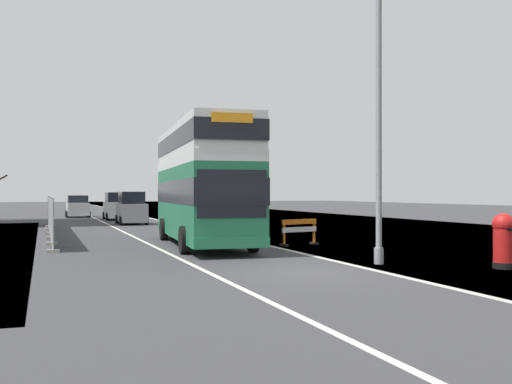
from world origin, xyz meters
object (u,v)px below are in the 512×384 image
object	(u,v)px
red_pillar_postbox	(503,238)
car_receding_far	(78,207)
lamppost_foreground	(379,133)
roadworks_barrier	(299,229)
car_receding_mid	(117,207)
double_decker_bus	(203,182)
car_oncoming_near	(132,209)

from	to	relation	value
red_pillar_postbox	car_receding_far	bearing A→B (deg)	102.66
lamppost_foreground	roadworks_barrier	bearing A→B (deg)	86.72
car_receding_mid	double_decker_bus	bearing A→B (deg)	-88.72
lamppost_foreground	double_decker_bus	bearing A→B (deg)	112.34
car_receding_mid	car_receding_far	xyz separation A→B (m)	(-2.73, 6.31, -0.11)
red_pillar_postbox	roadworks_barrier	world-z (taller)	red_pillar_postbox
roadworks_barrier	car_receding_far	size ratio (longest dim) A/B	0.46
red_pillar_postbox	roadworks_barrier	xyz separation A→B (m)	(-2.38, 8.98, -0.20)
double_decker_bus	car_receding_far	xyz separation A→B (m)	(-3.30, 31.69, -1.69)
lamppost_foreground	roadworks_barrier	distance (m)	7.59
roadworks_barrier	car_receding_far	distance (m)	33.83
lamppost_foreground	car_oncoming_near	bearing A→B (deg)	98.40
red_pillar_postbox	car_receding_mid	distance (m)	36.37
double_decker_bus	car_oncoming_near	bearing A→B (deg)	91.46
roadworks_barrier	car_oncoming_near	xyz separation A→B (m)	(-4.22, 19.12, 0.37)
car_oncoming_near	car_receding_mid	xyz separation A→B (m)	(-0.12, 7.65, -0.01)
car_receding_mid	car_receding_far	bearing A→B (deg)	113.40
roadworks_barrier	car_receding_mid	xyz separation A→B (m)	(-4.34, 26.77, 0.37)
car_receding_mid	lamppost_foreground	bearing A→B (deg)	-83.30
car_oncoming_near	car_receding_far	distance (m)	14.25
car_receding_far	roadworks_barrier	bearing A→B (deg)	-77.94
double_decker_bus	roadworks_barrier	size ratio (longest dim) A/B	6.31
red_pillar_postbox	lamppost_foreground	bearing A→B (deg)	142.10
double_decker_bus	car_receding_far	bearing A→B (deg)	95.94
roadworks_barrier	car_receding_mid	size ratio (longest dim) A/B	0.40
car_oncoming_near	car_receding_far	world-z (taller)	car_oncoming_near
roadworks_barrier	double_decker_bus	bearing A→B (deg)	159.71
lamppost_foreground	car_receding_far	world-z (taller)	lamppost_foreground
red_pillar_postbox	car_receding_mid	xyz separation A→B (m)	(-6.71, 35.75, 0.17)
lamppost_foreground	red_pillar_postbox	bearing A→B (deg)	-37.90
lamppost_foreground	roadworks_barrier	xyz separation A→B (m)	(0.39, 6.82, -3.31)
double_decker_bus	lamppost_foreground	distance (m)	8.99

